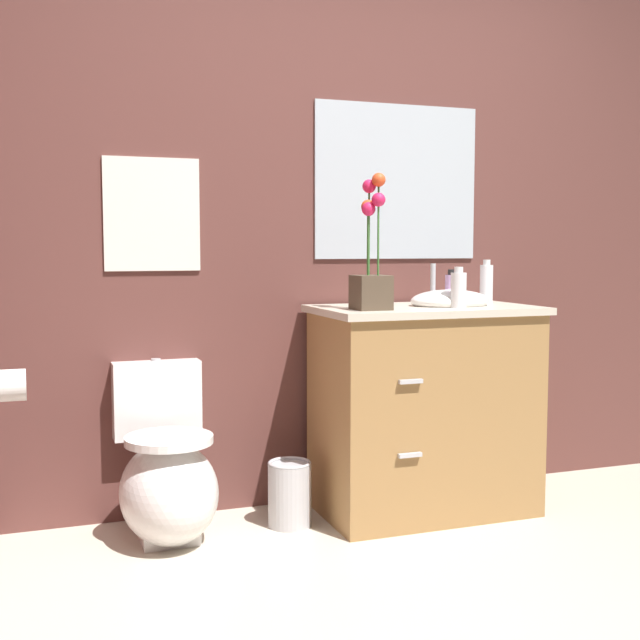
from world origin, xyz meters
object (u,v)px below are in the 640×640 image
object	(u,v)px
vanity_cabinet	(425,406)
lotion_bottle	(486,283)
hand_wash_bottle	(458,289)
toilet	(167,479)
toilet_paper_roll	(9,385)
trash_bin	(290,493)
soap_bottle	(451,289)
wall_poster	(152,214)
wall_mirror	(397,182)
flower_vase	(371,268)

from	to	relation	value
vanity_cabinet	lotion_bottle	xyz separation A→B (m)	(0.34, 0.08, 0.53)
hand_wash_bottle	toilet	bearing A→B (deg)	173.13
vanity_cabinet	toilet_paper_roll	bearing A→B (deg)	-174.22
hand_wash_bottle	trash_bin	world-z (taller)	hand_wash_bottle
soap_bottle	wall_poster	world-z (taller)	wall_poster
lotion_bottle	trash_bin	bearing A→B (deg)	-175.93
wall_poster	toilet_paper_roll	world-z (taller)	wall_poster
toilet_paper_roll	wall_mirror	bearing A→B (deg)	15.46
soap_bottle	wall_mirror	bearing A→B (deg)	119.58
toilet	vanity_cabinet	size ratio (longest dim) A/B	0.64
vanity_cabinet	soap_bottle	distance (m)	0.53
wall_poster	hand_wash_bottle	bearing A→B (deg)	-18.89
trash_bin	soap_bottle	bearing A→B (deg)	2.38
vanity_cabinet	wall_poster	size ratio (longest dim) A/B	2.32
toilet	flower_vase	bearing A→B (deg)	-8.69
vanity_cabinet	trash_bin	size ratio (longest dim) A/B	3.97
soap_bottle	hand_wash_bottle	xyz separation A→B (m)	(-0.05, -0.16, 0.01)
toilet	wall_poster	world-z (taller)	wall_poster
toilet	hand_wash_bottle	size ratio (longest dim) A/B	4.04
soap_bottle	lotion_bottle	distance (m)	0.21
toilet	wall_poster	bearing A→B (deg)	90.00
toilet	soap_bottle	world-z (taller)	soap_bottle
flower_vase	toilet_paper_roll	xyz separation A→B (m)	(-1.38, -0.07, -0.39)
trash_bin	lotion_bottle	bearing A→B (deg)	4.07
lotion_bottle	toilet_paper_roll	bearing A→B (deg)	-173.07
toilet	hand_wash_bottle	world-z (taller)	hand_wash_bottle
flower_vase	soap_bottle	size ratio (longest dim) A/B	3.53
flower_vase	hand_wash_bottle	distance (m)	0.40
wall_mirror	toilet_paper_roll	size ratio (longest dim) A/B	7.27
wall_poster	wall_mirror	xyz separation A→B (m)	(1.11, 0.00, 0.16)
vanity_cabinet	toilet_paper_roll	world-z (taller)	vanity_cabinet
toilet	trash_bin	world-z (taller)	toilet
soap_bottle	wall_poster	distance (m)	1.32
vanity_cabinet	trash_bin	bearing A→B (deg)	179.27
flower_vase	hand_wash_bottle	xyz separation A→B (m)	(0.39, -0.02, -0.09)
vanity_cabinet	hand_wash_bottle	xyz separation A→B (m)	(0.09, -0.12, 0.52)
flower_vase	soap_bottle	distance (m)	0.47
vanity_cabinet	wall_mirror	bearing A→B (deg)	90.51
flower_vase	vanity_cabinet	bearing A→B (deg)	18.25
flower_vase	lotion_bottle	distance (m)	0.67
toilet	soap_bottle	xyz separation A→B (m)	(1.26, 0.01, 0.73)
flower_vase	wall_mirror	distance (m)	0.62
hand_wash_bottle	wall_poster	distance (m)	1.31
toilet	wall_poster	distance (m)	1.08
hand_wash_bottle	trash_bin	bearing A→B (deg)	169.82
soap_bottle	wall_poster	size ratio (longest dim) A/B	0.33
flower_vase	toilet_paper_roll	world-z (taller)	flower_vase
vanity_cabinet	wall_mirror	distance (m)	1.03
flower_vase	wall_poster	bearing A→B (deg)	154.35
trash_bin	toilet_paper_roll	distance (m)	1.21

